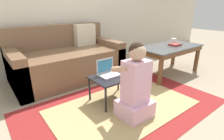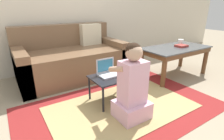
# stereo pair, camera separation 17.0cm
# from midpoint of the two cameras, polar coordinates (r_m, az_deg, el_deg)

# --- Properties ---
(ground_plane) EXTENTS (16.00, 16.00, 0.00)m
(ground_plane) POSITION_cam_midpoint_polar(r_m,az_deg,el_deg) (2.23, 4.00, -9.84)
(ground_plane) COLOR gray
(area_rug) EXTENTS (2.27, 1.38, 0.01)m
(area_rug) POSITION_cam_midpoint_polar(r_m,az_deg,el_deg) (2.09, 5.64, -12.05)
(area_rug) COLOR maroon
(area_rug) RESTS_ON ground_plane
(couch) EXTENTS (1.66, 0.94, 0.83)m
(couch) POSITION_cam_midpoint_polar(r_m,az_deg,el_deg) (2.94, -11.52, 3.59)
(couch) COLOR brown
(couch) RESTS_ON ground_plane
(coffee_table) EXTENTS (1.15, 0.58, 0.49)m
(coffee_table) POSITION_cam_midpoint_polar(r_m,az_deg,el_deg) (3.09, 21.49, 5.62)
(coffee_table) COLOR #4C5156
(coffee_table) RESTS_ON ground_plane
(laptop_desk) EXTENTS (0.51, 0.39, 0.32)m
(laptop_desk) POSITION_cam_midpoint_polar(r_m,az_deg,el_deg) (2.10, 2.45, -3.07)
(laptop_desk) COLOR black
(laptop_desk) RESTS_ON ground_plane
(laptop) EXTENTS (0.24, 0.19, 0.20)m
(laptop) POSITION_cam_midpoint_polar(r_m,az_deg,el_deg) (2.10, 1.07, -0.88)
(laptop) COLOR #B7BCC6
(laptop) RESTS_ON laptop_desk
(computer_mouse) EXTENTS (0.06, 0.10, 0.03)m
(computer_mouse) POSITION_cam_midpoint_polar(r_m,az_deg,el_deg) (2.16, 6.55, -0.93)
(computer_mouse) COLOR black
(computer_mouse) RESTS_ON laptop_desk
(person_seated) EXTENTS (0.33, 0.38, 0.80)m
(person_seated) POSITION_cam_midpoint_polar(r_m,az_deg,el_deg) (1.78, 9.37, -5.80)
(person_seated) COLOR #E5B2CC
(person_seated) RESTS_ON ground_plane
(cup_on_table) EXTENTS (0.09, 0.09, 0.09)m
(cup_on_table) POSITION_cam_midpoint_polar(r_m,az_deg,el_deg) (3.30, 22.87, 8.41)
(cup_on_table) COLOR white
(cup_on_table) RESTS_ON coffee_table
(book_on_table) EXTENTS (0.18, 0.15, 0.03)m
(book_on_table) POSITION_cam_midpoint_polar(r_m,az_deg,el_deg) (3.13, 23.19, 7.27)
(book_on_table) COLOR #99332D
(book_on_table) RESTS_ON coffee_table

